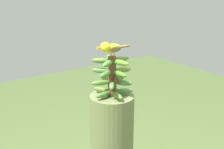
{
  "coord_description": "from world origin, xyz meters",
  "views": [
    {
      "loc": [
        -0.98,
        -1.38,
        1.78
      ],
      "look_at": [
        0.0,
        0.0,
        1.25
      ],
      "focal_mm": 47.94,
      "sensor_mm": 36.0,
      "label": 1
    }
  ],
  "objects": [
    {
      "name": "perched_bird",
      "position": [
        -0.02,
        -0.01,
        1.41
      ],
      "size": [
        0.22,
        0.06,
        0.09
      ],
      "color": "#C68933",
      "rests_on": "banana_bunch"
    },
    {
      "name": "banana_bunch",
      "position": [
        0.0,
        -0.0,
        1.24
      ],
      "size": [
        0.25,
        0.26,
        0.25
      ],
      "color": "brown",
      "rests_on": "banana_tree"
    }
  ]
}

